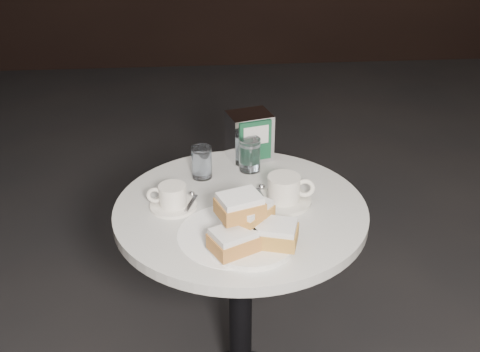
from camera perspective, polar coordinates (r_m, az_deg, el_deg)
name	(u,v)px	position (r m, az deg, el deg)	size (l,w,h in m)	color
cafe_table	(241,264)	(1.77, 0.05, -8.38)	(0.70, 0.70, 0.74)	black
sugar_spill	(236,234)	(1.54, -0.41, -5.54)	(0.30, 0.30, 0.00)	white
beignet_plate	(250,229)	(1.47, 0.96, -5.03)	(0.24, 0.24, 0.14)	white
coffee_cup_left	(172,198)	(1.65, -6.44, -2.08)	(0.14, 0.14, 0.07)	white
coffee_cup_right	(284,191)	(1.67, 4.22, -1.47)	(0.17, 0.17, 0.08)	silver
water_glass_left	(202,163)	(1.79, -3.65, 1.27)	(0.07, 0.07, 0.10)	white
water_glass_right	(250,155)	(1.82, 0.94, 2.01)	(0.08, 0.08, 0.10)	silver
napkin_dispenser	(249,136)	(1.89, 0.90, 3.81)	(0.15, 0.14, 0.15)	silver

